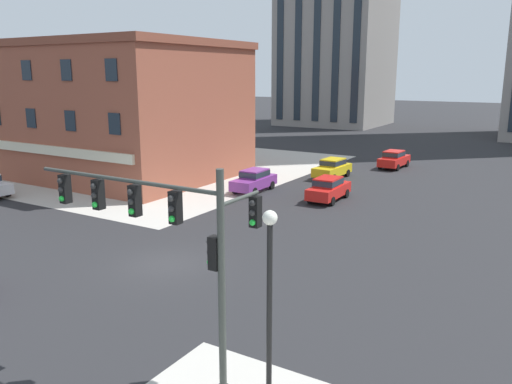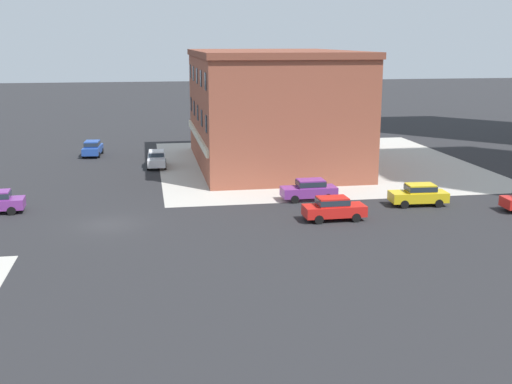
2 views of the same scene
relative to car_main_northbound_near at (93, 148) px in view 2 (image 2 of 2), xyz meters
The scene contains 8 objects.
ground_plane 28.64m from the car_main_northbound_near, ahead, with size 320.00×320.00×0.00m, color #262628.
sidewalk_far_corner 24.62m from the car_main_northbound_near, 69.90° to the left, with size 32.00×32.00×0.02m, color #B7B2A8.
car_main_northbound_near is the anchor object (origin of this frame).
car_main_northbound_far 37.87m from the car_main_northbound_near, 44.65° to the left, with size 2.08×4.49×1.68m.
car_main_southbound_near 35.39m from the car_main_northbound_near, 32.23° to the left, with size 1.96×4.43×1.68m.
car_cross_eastbound 10.43m from the car_main_northbound_near, 41.10° to the left, with size 4.45×1.99×1.68m.
car_cross_westbound 30.28m from the car_main_northbound_near, 38.01° to the left, with size 1.96×4.44×1.68m.
storefront_block_near_corner 20.82m from the car_main_northbound_near, 66.53° to the left, with size 23.25×15.33×11.52m.
Camera 2 is at (44.71, 2.80, 12.56)m, focal length 45.66 mm.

